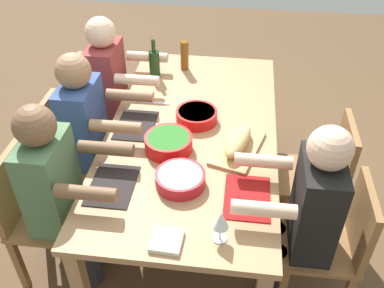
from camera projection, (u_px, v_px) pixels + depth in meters
The scene contains 24 objects.
ground_plane at pixel (192, 213), 3.07m from camera, with size 8.00×8.00×0.00m, color brown.
dining_table at pixel (192, 139), 2.66m from camera, with size 1.96×1.02×0.74m.
chair_near_center at pixel (68, 152), 2.86m from camera, with size 0.40×0.40×0.85m.
diner_near_center at pixel (90, 128), 2.71m from camera, with size 0.41×0.53×1.20m.
chair_near_right at pixel (35, 211), 2.44m from camera, with size 0.40×0.40×0.85m.
diner_near_right at pixel (59, 187), 2.29m from camera, with size 0.41×0.53×1.20m.
chair_far_right at pixel (335, 240), 2.27m from camera, with size 0.40×0.40×0.85m.
diner_far_right at pixel (306, 209), 2.16m from camera, with size 0.41×0.53×1.20m.
chair_near_left at pixel (93, 107), 3.28m from camera, with size 0.40×0.40×0.85m.
diner_near_left at pixel (113, 84), 3.13m from camera, with size 0.41×0.53×1.20m.
chair_far_center at pixel (323, 173), 2.69m from camera, with size 0.40×0.40×0.85m.
serving_bowl_fruit at pixel (197, 115), 2.67m from camera, with size 0.26×0.26×0.07m.
serving_bowl_pasta at pixel (179, 178), 2.22m from camera, with size 0.26×0.26×0.07m.
serving_bowl_greens at pixel (168, 142), 2.44m from camera, with size 0.27×0.27×0.09m.
cutting_board at pixel (238, 148), 2.46m from camera, with size 0.40×0.22×0.02m, color tan.
bread_loaf at pixel (238, 141), 2.42m from camera, with size 0.32×0.11×0.09m, color tan.
wine_bottle at pixel (154, 63), 3.06m from camera, with size 0.08×0.08×0.29m.
beer_bottle at pixel (185, 56), 3.15m from camera, with size 0.06×0.06×0.22m, color brown.
wine_glass at pixel (221, 221), 1.89m from camera, with size 0.08×0.08×0.17m.
placemat_near_center at pixel (136, 125), 2.65m from camera, with size 0.32×0.23×0.01m, color black.
placemat_near_right at pixel (112, 185), 2.23m from camera, with size 0.32×0.23×0.01m, color black.
placemat_far_right at pixel (247, 197), 2.16m from camera, with size 0.32×0.23×0.01m, color maroon.
carving_knife at pixel (151, 103), 2.85m from camera, with size 0.23×0.02×0.01m, color silver.
napkin_stack at pixel (167, 241), 1.93m from camera, with size 0.14×0.14×0.02m, color white.
Camera 1 is at (2.09, 0.26, 2.29)m, focal length 40.29 mm.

